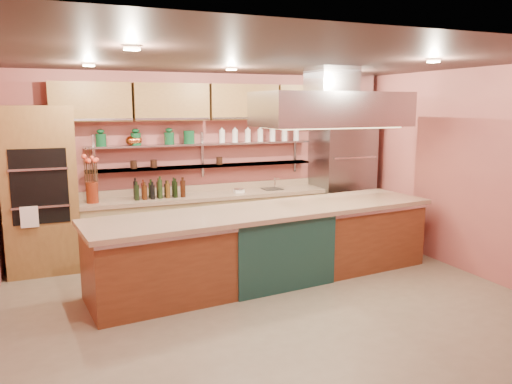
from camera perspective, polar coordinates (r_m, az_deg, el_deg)
name	(u,v)px	position (r m, az deg, el deg)	size (l,w,h in m)	color
floor	(267,301)	(6.12, 1.28, -12.31)	(6.00, 5.00, 0.02)	gray
ceiling	(268,60)	(5.69, 1.39, 14.89)	(6.00, 5.00, 0.02)	black
wall_back	(205,162)	(8.07, -5.85, 3.43)	(6.00, 0.04, 2.80)	#B15A53
wall_front	(412,237)	(3.64, 17.44, -4.96)	(6.00, 0.04, 2.80)	#B15A53
wall_right	(467,172)	(7.46, 22.94, 2.16)	(0.04, 5.00, 2.80)	#B15A53
oven_stack	(41,190)	(7.46, -23.41, 0.18)	(0.95, 0.64, 2.30)	brown
refrigerator	(342,178)	(8.76, 9.78, 1.54)	(0.95, 0.72, 2.10)	slate
back_counter	(208,223)	(7.94, -5.45, -3.54)	(3.84, 0.64, 0.93)	tan
wall_shelf_lower	(204,166)	(7.94, -5.92, 2.95)	(3.60, 0.26, 0.03)	#A4A7AB
wall_shelf_upper	(204,144)	(7.90, -5.97, 5.47)	(3.60, 0.26, 0.03)	#A4A7AB
upper_cabinets	(207,102)	(7.85, -5.59, 10.20)	(4.60, 0.36, 0.55)	brown
range_hood	(331,109)	(6.80, 8.55, 9.34)	(2.00, 1.00, 0.45)	#A4A7AB
ceiling_downlights	(261,64)	(5.87, 0.57, 14.45)	(4.00, 2.80, 0.02)	#FFE5A5
island	(268,244)	(6.64, 1.44, -6.01)	(4.63, 1.01, 0.97)	brown
flower_vase	(92,193)	(7.46, -18.22, -0.06)	(0.17, 0.17, 0.30)	maroon
oil_bottle_cluster	(160,189)	(7.59, -10.97, 0.28)	(0.81, 0.23, 0.26)	black
kitchen_scale	(239,190)	(7.94, -1.97, 0.25)	(0.15, 0.11, 0.09)	white
bar_faucet	(275,183)	(8.28, 2.15, 1.03)	(0.03, 0.03, 0.19)	white
copper_kettle	(131,141)	(7.66, -14.05, 5.73)	(0.18, 0.18, 0.14)	#C35D2D
green_canister	(189,137)	(7.83, -7.66, 6.24)	(0.17, 0.17, 0.20)	#0E4423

